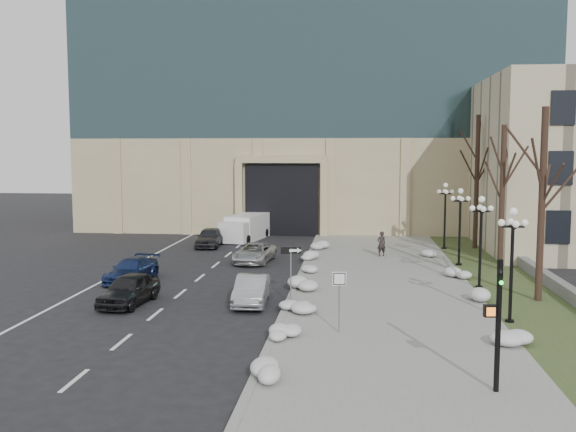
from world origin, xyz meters
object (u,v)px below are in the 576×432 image
object	(u,v)px
car_c	(132,270)
lamppost_b	(481,230)
traffic_signal	(497,328)
lamppost_c	(460,216)
car_e	(210,237)
pedestrian	(381,244)
lamppost_d	(445,207)
box_truck	(246,228)
lamppost_a	(512,249)
car_a	(129,289)
one_way_sign	(294,257)
keep_sign	(339,289)
car_d	(255,253)
car_b	(252,290)

from	to	relation	value
car_c	lamppost_b	xyz separation A→B (m)	(18.23, -0.17, 2.46)
traffic_signal	lamppost_c	xyz separation A→B (m)	(2.22, 20.84, 1.10)
car_e	traffic_signal	world-z (taller)	traffic_signal
pedestrian	lamppost_c	distance (m)	5.69
lamppost_c	lamppost_d	size ratio (longest dim) A/B	1.00
car_c	box_truck	world-z (taller)	box_truck
lamppost_a	lamppost_c	bearing A→B (deg)	90.00
car_a	car_e	bearing A→B (deg)	96.45
car_e	lamppost_a	distance (m)	25.71
car_c	one_way_sign	size ratio (longest dim) A/B	1.62
box_truck	lamppost_c	xyz separation A→B (m)	(14.87, -10.28, 2.13)
car_e	lamppost_d	size ratio (longest dim) A/B	0.87
keep_sign	one_way_sign	bearing A→B (deg)	108.22
car_c	lamppost_d	world-z (taller)	lamppost_d
car_d	car_e	bearing A→B (deg)	130.90
car_c	lamppost_c	bearing A→B (deg)	26.21
car_d	keep_sign	world-z (taller)	keep_sign
one_way_sign	car_c	bearing A→B (deg)	144.57
car_d	lamppost_b	world-z (taller)	lamppost_b
car_c	traffic_signal	bearing A→B (deg)	-35.15
car_a	car_d	world-z (taller)	car_a
lamppost_a	one_way_sign	bearing A→B (deg)	163.57
car_b	car_d	distance (m)	10.96
lamppost_a	lamppost_d	bearing A→B (deg)	90.00
car_d	car_c	bearing A→B (deg)	-125.33
car_d	traffic_signal	distance (m)	23.43
car_c	pedestrian	distance (m)	16.36
pedestrian	lamppost_a	size ratio (longest dim) A/B	0.35
box_truck	lamppost_b	distance (m)	22.52
box_truck	keep_sign	bearing A→B (deg)	-61.37
car_b	lamppost_a	bearing A→B (deg)	-14.52
car_a	keep_sign	bearing A→B (deg)	-16.58
car_c	pedestrian	size ratio (longest dim) A/B	2.58
pedestrian	lamppost_b	xyz separation A→B (m)	(4.56, -9.16, 2.13)
one_way_sign	keep_sign	bearing A→B (deg)	-78.02
car_c	lamppost_a	size ratio (longest dim) A/B	0.89
car_c	lamppost_a	distance (m)	19.56
car_e	keep_sign	bearing A→B (deg)	-68.18
car_c	box_truck	xyz separation A→B (m)	(3.35, 16.60, 0.33)
car_a	car_b	xyz separation A→B (m)	(5.57, 0.65, -0.05)
car_a	lamppost_d	bearing A→B (deg)	52.66
car_d	pedestrian	distance (m)	8.39
keep_sign	lamppost_b	size ratio (longest dim) A/B	0.52
car_b	lamppost_d	size ratio (longest dim) A/B	0.84
car_c	keep_sign	bearing A→B (deg)	-31.15
lamppost_d	traffic_signal	bearing A→B (deg)	-94.65
one_way_sign	lamppost_a	world-z (taller)	lamppost_a
car_d	traffic_signal	world-z (taller)	traffic_signal
keep_sign	lamppost_a	world-z (taller)	lamppost_a
car_d	lamppost_a	bearing A→B (deg)	-40.39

